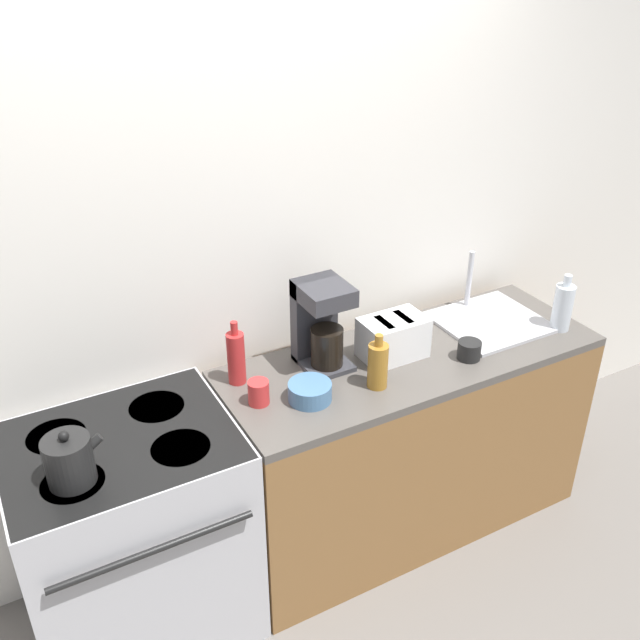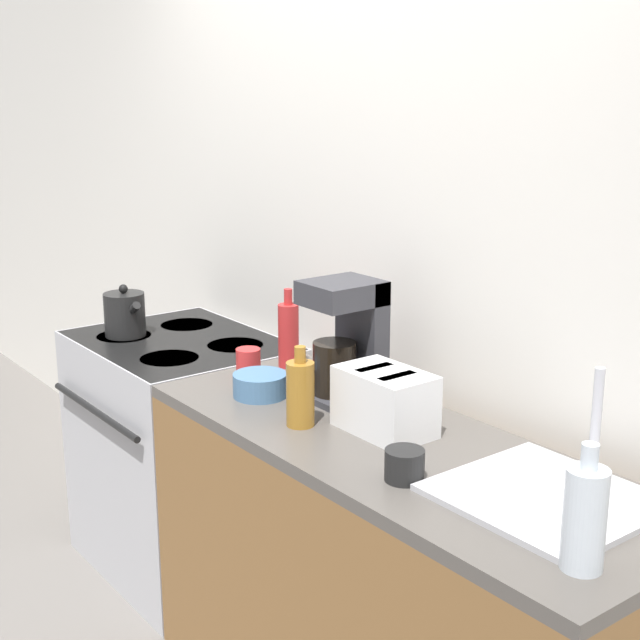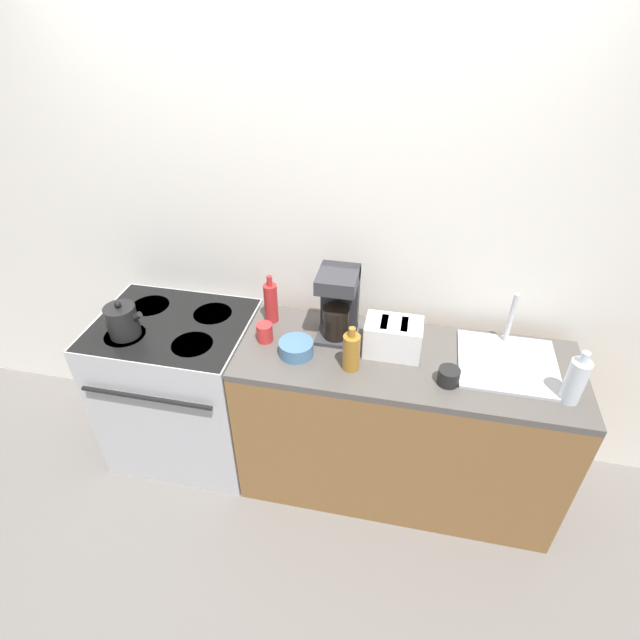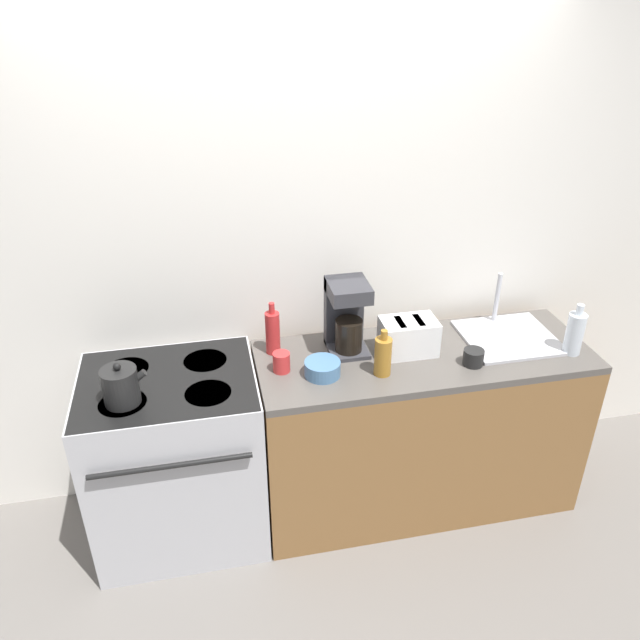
% 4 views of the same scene
% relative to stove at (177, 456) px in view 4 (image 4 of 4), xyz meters
% --- Properties ---
extents(ground_plane, '(12.00, 12.00, 0.00)m').
position_rel_stove_xyz_m(ground_plane, '(0.64, -0.32, -0.46)').
color(ground_plane, slate).
extents(wall_back, '(8.00, 0.05, 2.60)m').
position_rel_stove_xyz_m(wall_back, '(0.64, 0.37, 0.84)').
color(wall_back, silver).
rests_on(wall_back, ground_plane).
extents(stove, '(0.80, 0.67, 0.90)m').
position_rel_stove_xyz_m(stove, '(0.00, 0.00, 0.00)').
color(stove, '#B7B7BC').
rests_on(stove, ground_plane).
extents(counter_block, '(1.61, 0.59, 0.90)m').
position_rel_stove_xyz_m(counter_block, '(1.21, -0.02, -0.01)').
color(counter_block, brown).
rests_on(counter_block, ground_plane).
extents(kettle, '(0.19, 0.15, 0.20)m').
position_rel_stove_xyz_m(kettle, '(-0.17, -0.13, 0.52)').
color(kettle, black).
rests_on(kettle, stove).
extents(toaster, '(0.26, 0.17, 0.17)m').
position_rel_stove_xyz_m(toaster, '(1.13, 0.01, 0.53)').
color(toaster, white).
rests_on(toaster, counter_block).
extents(coffee_maker, '(0.18, 0.22, 0.36)m').
position_rel_stove_xyz_m(coffee_maker, '(0.85, 0.11, 0.62)').
color(coffee_maker, '#333338').
rests_on(coffee_maker, counter_block).
extents(sink_tray, '(0.44, 0.42, 0.28)m').
position_rel_stove_xyz_m(sink_tray, '(1.67, 0.03, 0.46)').
color(sink_tray, '#B7B7BC').
rests_on(sink_tray, counter_block).
extents(bottle_clear, '(0.08, 0.08, 0.26)m').
position_rel_stove_xyz_m(bottle_clear, '(1.90, -0.16, 0.55)').
color(bottle_clear, silver).
rests_on(bottle_clear, counter_block).
extents(bottle_amber, '(0.08, 0.08, 0.23)m').
position_rel_stove_xyz_m(bottle_amber, '(0.96, -0.14, 0.54)').
color(bottle_amber, '#9E6B23').
rests_on(bottle_amber, counter_block).
extents(bottle_red, '(0.07, 0.07, 0.26)m').
position_rel_stove_xyz_m(bottle_red, '(0.50, 0.14, 0.55)').
color(bottle_red, '#B72828').
rests_on(bottle_red, counter_block).
extents(cup_red, '(0.08, 0.08, 0.09)m').
position_rel_stove_xyz_m(cup_red, '(0.52, -0.03, 0.49)').
color(cup_red, red).
rests_on(cup_red, counter_block).
extents(cup_black, '(0.10, 0.10, 0.08)m').
position_rel_stove_xyz_m(cup_black, '(1.40, -0.16, 0.48)').
color(cup_black, black).
rests_on(cup_black, counter_block).
extents(bowl, '(0.16, 0.16, 0.07)m').
position_rel_stove_xyz_m(bowl, '(0.69, -0.10, 0.48)').
color(bowl, teal).
rests_on(bowl, counter_block).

